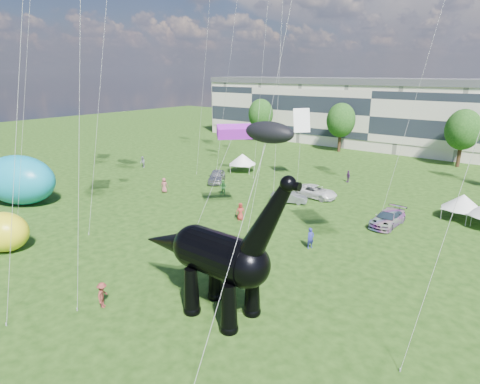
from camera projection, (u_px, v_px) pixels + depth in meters
The scene contains 15 objects.
ground at pixel (164, 286), 27.80m from camera, with size 220.00×220.00×0.00m, color #16330C.
terrace_row at pixel (381, 116), 77.26m from camera, with size 78.00×11.00×12.00m, color beige.
tree_far_left at pixel (261, 112), 83.58m from camera, with size 5.20×5.20×9.44m.
tree_mid_left at pixel (341, 117), 72.83m from camera, with size 5.20×5.20×9.44m.
tree_mid_right at pixel (464, 126), 60.88m from camera, with size 5.20×5.20×9.44m.
dinosaur_sculpture at pixel (215, 256), 23.93m from camera, with size 11.93×3.28×9.82m.
car_silver at pixel (217, 176), 53.70m from camera, with size 1.92×4.77×1.63m, color #A5A6A9.
car_grey at pixel (289, 197), 45.30m from camera, with size 1.41×4.05×1.33m, color gray.
car_white at pixel (315, 192), 47.16m from camera, with size 2.42×5.26×1.46m, color white.
car_dark at pixel (388, 218), 38.51m from camera, with size 2.09×5.14×1.49m, color #595960.
gazebo_near at pixel (463, 202), 39.86m from camera, with size 4.25×4.25×2.62m.
gazebo_left at pixel (243, 159), 59.04m from camera, with size 5.07×5.07×2.71m.
inflatable_teal at pixel (19, 180), 44.44m from camera, with size 8.79×5.49×5.49m, color #0D86A6.
inflatable_yellow at pixel (3, 232), 32.86m from camera, with size 4.29×3.30×3.30m, color yellow.
visitors at pixel (245, 206), 41.73m from camera, with size 49.47×38.90×1.84m.
Camera 1 is at (19.57, -16.05, 14.24)m, focal length 30.00 mm.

